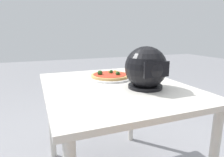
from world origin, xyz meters
name	(u,v)px	position (x,y,z in m)	size (l,w,h in m)	color
dining_table	(114,97)	(0.00, 0.00, 0.65)	(0.88, 1.09, 0.74)	beige
pizza_plate	(110,78)	(-0.04, -0.18, 0.75)	(0.33, 0.33, 0.01)	white
pizza	(110,75)	(-0.04, -0.18, 0.76)	(0.28, 0.28, 0.05)	tan
motorcycle_helmet	(146,68)	(-0.15, 0.14, 0.86)	(0.26, 0.26, 0.26)	black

